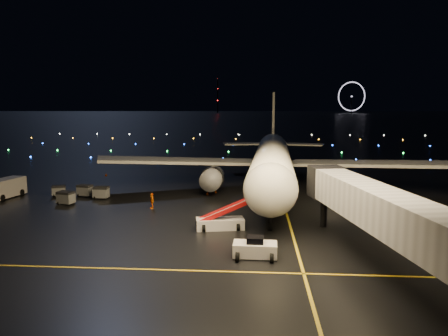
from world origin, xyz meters
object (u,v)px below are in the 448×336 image
(belt_loader, at_px, (220,212))
(service_truck, at_px, (6,188))
(pushback_tug, at_px, (255,247))
(baggage_cart_3, at_px, (59,191))
(crew_c, at_px, (152,201))
(baggage_cart_0, at_px, (85,191))
(baggage_cart_2, at_px, (101,193))
(airliner, at_px, (273,139))
(baggage_cart_1, at_px, (66,198))

(belt_loader, height_order, service_truck, belt_loader)
(pushback_tug, bearing_deg, baggage_cart_3, 141.74)
(crew_c, bearing_deg, pushback_tug, 15.16)
(baggage_cart_0, distance_m, baggage_cart_2, 3.10)
(service_truck, xyz_separation_m, baggage_cart_3, (7.00, 1.33, -0.58))
(crew_c, height_order, baggage_cart_3, crew_c)
(belt_loader, bearing_deg, baggage_cart_2, 131.45)
(service_truck, bearing_deg, baggage_cart_3, 20.25)
(crew_c, height_order, baggage_cart_0, crew_c)
(baggage_cart_3, bearing_deg, airliner, -5.08)
(belt_loader, bearing_deg, baggage_cart_3, 137.69)
(airliner, xyz_separation_m, belt_loader, (-6.25, -23.33, -5.90))
(crew_c, height_order, baggage_cart_1, crew_c)
(baggage_cart_0, distance_m, baggage_cart_3, 3.81)
(belt_loader, bearing_deg, baggage_cart_0, 133.05)
(baggage_cart_0, bearing_deg, pushback_tug, -32.39)
(belt_loader, xyz_separation_m, baggage_cart_3, (-24.32, 14.95, -1.00))
(belt_loader, relative_size, baggage_cart_2, 3.69)
(airliner, distance_m, pushback_tug, 32.48)
(pushback_tug, xyz_separation_m, crew_c, (-12.94, 16.78, 0.09))
(belt_loader, relative_size, crew_c, 3.73)
(airliner, bearing_deg, baggage_cart_1, -151.33)
(baggage_cart_3, bearing_deg, belt_loader, -51.99)
(service_truck, bearing_deg, baggage_cart_2, 9.96)
(service_truck, bearing_deg, belt_loader, -14.04)
(crew_c, distance_m, baggage_cart_0, 13.03)
(pushback_tug, xyz_separation_m, baggage_cart_2, (-21.38, 22.06, -0.04))
(airliner, bearing_deg, baggage_cart_2, -155.68)
(pushback_tug, distance_m, baggage_cart_3, 36.42)
(pushback_tug, relative_size, baggage_cart_3, 2.05)
(belt_loader, bearing_deg, crew_c, 126.91)
(crew_c, relative_size, baggage_cart_0, 1.00)
(airliner, distance_m, baggage_cart_0, 28.85)
(baggage_cart_3, bearing_deg, baggage_cart_0, -19.29)
(service_truck, relative_size, baggage_cart_0, 3.74)
(pushback_tug, relative_size, service_truck, 0.51)
(pushback_tug, bearing_deg, crew_c, 129.13)
(service_truck, relative_size, baggage_cart_2, 3.69)
(baggage_cart_1, bearing_deg, airliner, 40.81)
(baggage_cart_0, height_order, baggage_cart_2, baggage_cart_2)
(pushback_tug, bearing_deg, baggage_cart_1, 145.08)
(pushback_tug, distance_m, baggage_cart_1, 30.72)
(airliner, relative_size, baggage_cart_1, 26.83)
(crew_c, xyz_separation_m, baggage_cart_2, (-8.43, 5.29, -0.14))
(baggage_cart_1, height_order, baggage_cart_3, baggage_cart_1)
(crew_c, bearing_deg, baggage_cart_2, -144.59)
(belt_loader, distance_m, baggage_cart_3, 28.57)
(airliner, distance_m, service_truck, 39.33)
(service_truck, bearing_deg, airliner, 23.95)
(pushback_tug, height_order, belt_loader, belt_loader)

